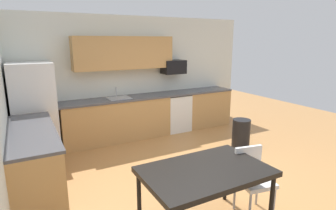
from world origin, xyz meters
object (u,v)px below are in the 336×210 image
at_px(microwave, 173,67).
at_px(trash_bin, 241,134).
at_px(refrigerator, 34,110).
at_px(oven_range, 175,112).
at_px(dining_table, 205,174).
at_px(chair_near_table, 252,175).

relative_size(microwave, trash_bin, 0.90).
relative_size(refrigerator, microwave, 3.29).
bearing_deg(refrigerator, oven_range, 1.48).
bearing_deg(dining_table, trash_bin, 38.40).
height_order(microwave, dining_table, microwave).
relative_size(refrigerator, trash_bin, 2.96).
relative_size(oven_range, microwave, 1.69).
bearing_deg(oven_range, dining_table, -114.87).
bearing_deg(refrigerator, dining_table, -65.21).
relative_size(oven_range, trash_bin, 1.52).
height_order(oven_range, chair_near_table, oven_range).
xyz_separation_m(oven_range, trash_bin, (0.60, -1.66, -0.16)).
height_order(dining_table, trash_bin, dining_table).
distance_m(dining_table, chair_near_table, 0.78).
bearing_deg(trash_bin, oven_range, 109.82).
relative_size(oven_range, chair_near_table, 1.07).
distance_m(refrigerator, dining_table, 3.64).
distance_m(microwave, dining_table, 3.90).
relative_size(refrigerator, chair_near_table, 2.09).
bearing_deg(oven_range, chair_near_table, -103.72).
bearing_deg(refrigerator, chair_near_table, -55.26).
bearing_deg(dining_table, oven_range, 65.13).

